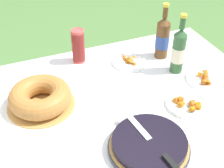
{
  "coord_description": "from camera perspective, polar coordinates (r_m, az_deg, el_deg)",
  "views": [
    {
      "loc": [
        -0.36,
        -1.05,
        1.77
      ],
      "look_at": [
        0.1,
        0.09,
        0.83
      ],
      "focal_mm": 50.0,
      "sensor_mm": 36.0,
      "label": 1
    }
  ],
  "objects": [
    {
      "name": "garden_table",
      "position": [
        1.54,
        -2.3,
        -6.46
      ],
      "size": [
        1.73,
        1.1,
        0.76
      ],
      "color": "#A87A47",
      "rests_on": "ground_plane"
    },
    {
      "name": "tablecloth",
      "position": [
        1.5,
        -2.35,
        -4.98
      ],
      "size": [
        1.74,
        1.11,
        0.1
      ],
      "color": "white",
      "rests_on": "garden_table"
    },
    {
      "name": "berry_tart",
      "position": [
        1.31,
        6.79,
        -11.01
      ],
      "size": [
        0.34,
        0.34,
        0.06
      ],
      "color": "#38383D",
      "rests_on": "tablecloth"
    },
    {
      "name": "serving_knife",
      "position": [
        1.26,
        7.67,
        -10.79
      ],
      "size": [
        0.07,
        0.37,
        0.01
      ],
      "rotation": [
        0.0,
        0.0,
        1.7
      ],
      "color": "silver",
      "rests_on": "berry_tart"
    },
    {
      "name": "bundt_cake",
      "position": [
        1.52,
        -13.0,
        -2.35
      ],
      "size": [
        0.33,
        0.33,
        0.1
      ],
      "color": "tan",
      "rests_on": "tablecloth"
    },
    {
      "name": "cup_stack",
      "position": [
        1.78,
        -6.19,
        6.91
      ],
      "size": [
        0.07,
        0.07,
        0.2
      ],
      "color": "#E04C47",
      "rests_on": "tablecloth"
    },
    {
      "name": "cider_bottle_green",
      "position": [
        1.71,
        12.06,
        6.0
      ],
      "size": [
        0.07,
        0.07,
        0.34
      ],
      "color": "#2D562D",
      "rests_on": "tablecloth"
    },
    {
      "name": "cider_bottle_amber",
      "position": [
        1.83,
        9.23,
        8.37
      ],
      "size": [
        0.08,
        0.08,
        0.33
      ],
      "color": "brown",
      "rests_on": "tablecloth"
    },
    {
      "name": "snack_plate_near",
      "position": [
        1.54,
        13.53,
        -3.53
      ],
      "size": [
        0.21,
        0.21,
        0.06
      ],
      "color": "white",
      "rests_on": "tablecloth"
    },
    {
      "name": "snack_plate_left",
      "position": [
        1.73,
        16.87,
        0.9
      ],
      "size": [
        0.22,
        0.22,
        0.06
      ],
      "color": "white",
      "rests_on": "tablecloth"
    },
    {
      "name": "snack_plate_far",
      "position": [
        1.8,
        3.14,
        4.1
      ],
      "size": [
        0.2,
        0.2,
        0.05
      ],
      "color": "white",
      "rests_on": "tablecloth"
    }
  ]
}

